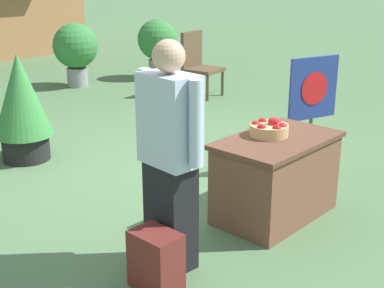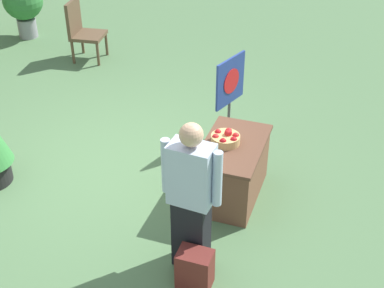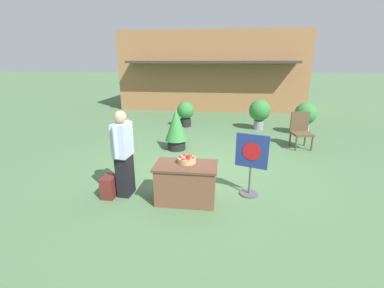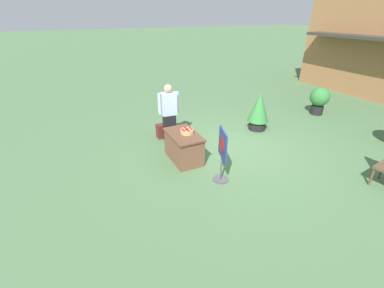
% 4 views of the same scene
% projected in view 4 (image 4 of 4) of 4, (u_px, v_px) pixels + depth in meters
% --- Properties ---
extents(ground_plane, '(120.00, 120.00, 0.00)m').
position_uv_depth(ground_plane, '(232.00, 150.00, 7.14)').
color(ground_plane, '#4C7047').
extents(display_table, '(1.14, 0.69, 0.73)m').
position_uv_depth(display_table, '(184.00, 147.00, 6.51)').
color(display_table, brown).
rests_on(display_table, ground_plane).
extents(apple_basket, '(0.33, 0.33, 0.16)m').
position_uv_depth(apple_basket, '(187.00, 131.00, 6.35)').
color(apple_basket, tan).
rests_on(apple_basket, display_table).
extents(person_visitor, '(0.29, 0.61, 1.67)m').
position_uv_depth(person_visitor, '(169.00, 113.00, 7.29)').
color(person_visitor, black).
rests_on(person_visitor, ground_plane).
extents(backpack, '(0.24, 0.34, 0.42)m').
position_uv_depth(backpack, '(162.00, 131.00, 7.75)').
color(backpack, maroon).
rests_on(backpack, ground_plane).
extents(poster_board, '(0.60, 0.36, 1.24)m').
position_uv_depth(poster_board, '(222.00, 154.00, 5.55)').
color(poster_board, '#4C4C51').
rests_on(poster_board, ground_plane).
extents(potted_plant_far_right, '(0.68, 0.68, 1.00)m').
position_uv_depth(potted_plant_far_right, '(319.00, 99.00, 9.37)').
color(potted_plant_far_right, black).
rests_on(potted_plant_far_right, ground_plane).
extents(potted_plant_near_right, '(0.66, 0.66, 1.23)m').
position_uv_depth(potted_plant_near_right, '(259.00, 110.00, 8.08)').
color(potted_plant_near_right, black).
rests_on(potted_plant_near_right, ground_plane).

